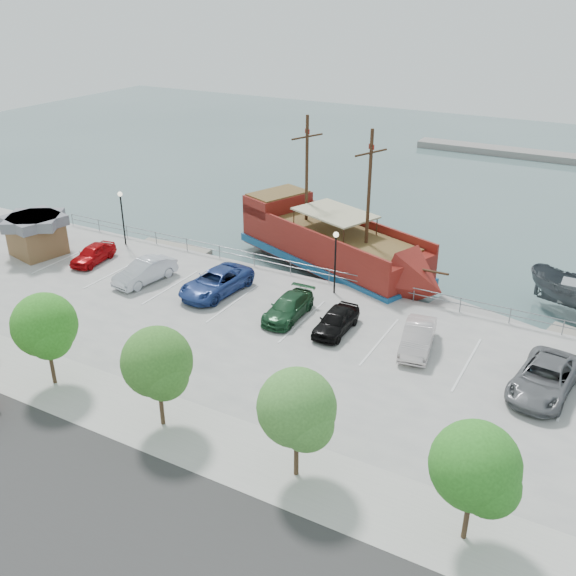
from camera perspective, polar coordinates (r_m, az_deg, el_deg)
The scene contains 22 objects.
ground at distance 37.81m, azimuth -0.14°, elevation -5.57°, with size 160.00×160.00×0.00m, color #3A5757.
street at distance 27.21m, azimuth -17.65°, elevation -18.81°, with size 100.00×8.00×0.04m, color #31302F.
sidewalk at distance 30.40m, azimuth -9.53°, elevation -12.37°, with size 100.00×4.00×0.05m, color #A7A5A0.
seawall_railing at distance 43.31m, azimuth 4.87°, elevation 0.85°, with size 50.00×0.06×1.00m.
pirate_ship at distance 46.73m, azimuth 5.04°, elevation 3.28°, with size 18.55×11.10×11.55m.
patrol_boat at distance 45.15m, azimuth 24.10°, elevation -0.74°, with size 2.43×6.47×2.50m, color #4B5057.
dock_west at distance 52.50m, azimuth -10.13°, elevation 3.45°, with size 6.20×1.77×0.35m, color gray.
dock_mid at distance 42.73m, azimuth 16.75°, elevation -2.57°, with size 6.73×1.92×0.38m, color #979692.
shed at distance 51.51m, azimuth -21.48°, elevation 4.51°, with size 4.39×4.39×3.02m.
lamp_post_left at distance 50.92m, azimuth -14.57°, elevation 6.84°, with size 0.36×0.36×4.28m.
lamp_post_mid at distance 41.26m, azimuth 4.24°, elevation 3.24°, with size 0.36×0.36×4.28m.
tree_c at distance 33.47m, azimuth -20.74°, elevation -3.34°, with size 3.30×3.20×5.00m.
tree_d at distance 28.96m, azimuth -11.43°, elevation -6.74°, with size 3.30×3.20×5.00m.
tree_e at distance 25.61m, azimuth 0.99°, elevation -10.91°, with size 3.30×3.20×5.00m.
tree_f at distance 23.89m, azimuth 16.55°, elevation -15.29°, with size 3.30×3.20×5.00m.
parked_car_a at distance 48.90m, azimuth -16.94°, elevation 2.94°, with size 1.60×3.98×1.36m, color #A80509.
parked_car_b at distance 44.71m, azimuth -12.60°, elevation 1.45°, with size 1.63×4.67×1.54m, color silver.
parked_car_c at distance 42.29m, azimuth -6.41°, elevation 0.53°, with size 2.59×5.62×1.56m, color navy.
parked_car_d at distance 39.02m, azimuth 0.02°, elevation -1.73°, with size 1.86×4.56×1.32m, color #173E23.
parked_car_e at distance 37.55m, azimuth 4.29°, elevation -2.90°, with size 1.65×4.11×1.40m, color black.
parked_car_f at distance 36.34m, azimuth 11.46°, elevation -4.34°, with size 1.56×4.48×1.47m, color beige.
parked_car_g at distance 34.51m, azimuth 21.84°, elevation -7.46°, with size 2.61×5.65×1.57m, color slate.
Camera 1 is at (15.72, -28.35, 18.47)m, focal length 40.00 mm.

